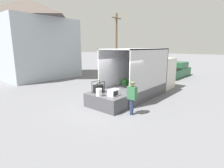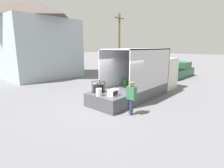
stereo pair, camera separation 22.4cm
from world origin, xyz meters
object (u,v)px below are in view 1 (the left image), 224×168
worker_person (132,95)px  pickup_truck_green (175,71)px  orange_bucket (99,92)px  box_truck (148,78)px  microwave (114,93)px  utility_pole (116,42)px  portable_generator (99,88)px

worker_person → pickup_truck_green: worker_person is taller
orange_bucket → pickup_truck_green: (12.79, 0.89, -0.28)m
box_truck → worker_person: size_ratio=4.10×
microwave → pickup_truck_green: 12.36m
orange_bucket → pickup_truck_green: 12.82m
box_truck → pickup_truck_green: bearing=7.0°
worker_person → utility_pole: bearing=41.4°
portable_generator → pickup_truck_green: size_ratio=0.12×
orange_bucket → worker_person: worker_person is taller
portable_generator → utility_pole: 15.00m
microwave → utility_pole: 15.61m
box_truck → microwave: (-4.48, -0.48, -0.08)m
portable_generator → worker_person: bearing=-89.6°
pickup_truck_green → portable_generator: bearing=-178.3°
utility_pole → orange_bucket: bearing=-144.5°
portable_generator → orange_bucket: bearing=-133.6°
orange_bucket → box_truck: bearing=-0.8°
orange_bucket → utility_pole: (12.54, 8.94, 2.97)m
box_truck → orange_bucket: (-4.99, 0.07, -0.06)m
orange_bucket → portable_generator: bearing=46.4°
microwave → orange_bucket: orange_bucket is taller
worker_person → pickup_truck_green: size_ratio=0.32×
box_truck → pickup_truck_green: size_ratio=1.31×
pickup_truck_green → box_truck: bearing=-173.0°
orange_bucket → pickup_truck_green: size_ratio=0.08×
box_truck → worker_person: box_truck is taller
portable_generator → worker_person: worker_person is taller
microwave → orange_bucket: size_ratio=1.40×
portable_generator → orange_bucket: 0.71m
microwave → pickup_truck_green: (12.28, 1.44, -0.25)m
utility_pole → pickup_truck_green: bearing=-88.2°
portable_generator → worker_person: (0.01, -2.20, 0.00)m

